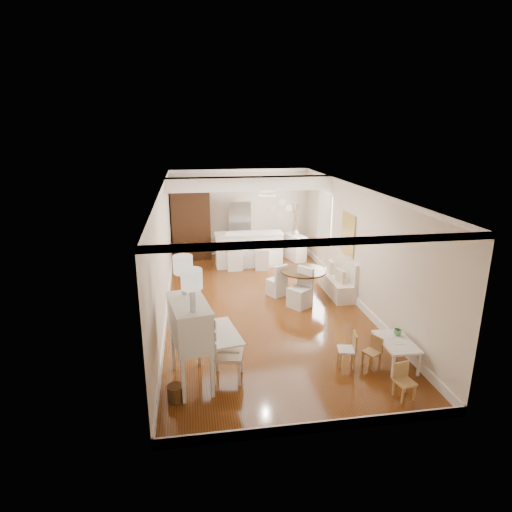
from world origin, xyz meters
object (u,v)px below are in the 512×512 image
object	(u,v)px
pantry_cabinet	(191,223)
fridge	(250,229)
slip_chair_near	(300,288)
bar_stool_left	(234,251)
kids_chair_a	(372,352)
dining_table	(303,285)
kids_table	(395,352)
slip_chair_far	(277,279)
bar_stool_right	(263,253)
sideboard	(295,247)
kids_chair_b	(347,349)
wicker_basket	(175,393)
kids_chair_c	(405,382)
secretary_bureau	(191,343)
breakfast_counter	(249,249)
gustavian_armchair	(228,354)

from	to	relation	value
pantry_cabinet	fridge	world-z (taller)	pantry_cabinet
slip_chair_near	bar_stool_left	size ratio (longest dim) A/B	0.85
kids_chair_a	dining_table	bearing A→B (deg)	160.37
kids_table	slip_chair_near	size ratio (longest dim) A/B	0.98
slip_chair_far	bar_stool_right	xyz separation A→B (m)	(-0.00, 2.08, 0.10)
slip_chair_far	sideboard	bearing A→B (deg)	-141.85
kids_chair_b	dining_table	xyz separation A→B (m)	(0.03, 3.10, 0.06)
kids_table	dining_table	xyz separation A→B (m)	(-0.85, 3.19, 0.15)
kids_chair_b	bar_stool_left	xyz separation A→B (m)	(-1.40, 5.67, 0.24)
kids_chair_a	slip_chair_far	size ratio (longest dim) A/B	0.67
wicker_basket	fridge	bearing A→B (deg)	73.38
kids_chair_c	secretary_bureau	bearing A→B (deg)	152.67
breakfast_counter	dining_table	bearing A→B (deg)	-71.73
breakfast_counter	kids_chair_a	bearing A→B (deg)	-77.33
kids_chair_a	pantry_cabinet	distance (m)	7.80
sideboard	kids_chair_b	bearing A→B (deg)	-112.58
kids_chair_b	pantry_cabinet	size ratio (longest dim) A/B	0.28
dining_table	kids_chair_a	bearing A→B (deg)	-82.59
wicker_basket	slip_chair_near	size ratio (longest dim) A/B	0.27
kids_table	bar_stool_right	distance (m)	5.84
breakfast_counter	fridge	size ratio (longest dim) A/B	1.14
slip_chair_far	bar_stool_right	world-z (taller)	bar_stool_right
slip_chair_near	sideboard	world-z (taller)	slip_chair_near
kids_table	kids_chair_b	bearing A→B (deg)	173.67
sideboard	bar_stool_right	bearing A→B (deg)	-162.38
kids_chair_c	sideboard	world-z (taller)	sideboard
pantry_cabinet	bar_stool_right	bearing A→B (deg)	-35.83
fridge	sideboard	world-z (taller)	fridge
secretary_bureau	dining_table	bearing A→B (deg)	39.05
bar_stool_left	sideboard	world-z (taller)	bar_stool_left
slip_chair_near	dining_table	bearing A→B (deg)	118.74
gustavian_armchair	kids_chair_a	distance (m)	2.57
kids_chair_c	sideboard	distance (m)	7.44
kids_chair_b	fridge	size ratio (longest dim) A/B	0.36
kids_chair_c	kids_chair_a	bearing A→B (deg)	85.49
secretary_bureau	bar_stool_right	world-z (taller)	secretary_bureau
kids_chair_b	bar_stool_right	distance (m)	5.59
sideboard	slip_chair_near	bearing A→B (deg)	-119.05
kids_chair_c	bar_stool_left	world-z (taller)	bar_stool_left
kids_chair_b	breakfast_counter	bearing A→B (deg)	-159.45
kids_table	kids_chair_a	bearing A→B (deg)	178.12
slip_chair_near	bar_stool_left	xyz separation A→B (m)	(-1.23, 3.01, 0.09)
slip_chair_far	bar_stool_left	size ratio (longest dim) A/B	0.74
gustavian_armchair	bar_stool_right	size ratio (longest dim) A/B	0.91
secretary_bureau	slip_chair_far	size ratio (longest dim) A/B	1.75
kids_chair_a	sideboard	world-z (taller)	sideboard
kids_chair_b	breakfast_counter	size ratio (longest dim) A/B	0.31
slip_chair_near	slip_chair_far	size ratio (longest dim) A/B	1.14
kids_chair_b	kids_table	bearing A→B (deg)	95.46
secretary_bureau	fridge	bearing A→B (deg)	63.89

